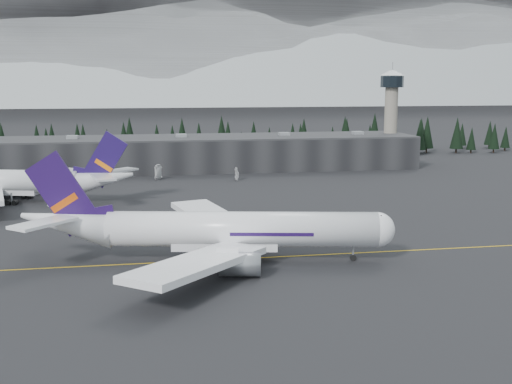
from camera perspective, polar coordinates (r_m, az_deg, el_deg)
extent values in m
plane|color=black|center=(126.41, 1.61, -5.56)|extent=(1400.00, 1400.00, 0.00)
cube|color=gold|center=(124.52, 1.80, -5.79)|extent=(400.00, 0.40, 0.02)
cube|color=black|center=(247.09, -4.32, 3.42)|extent=(160.00, 30.00, 12.00)
cube|color=#333335|center=(246.46, -4.34, 4.88)|extent=(160.00, 30.00, 0.60)
cylinder|color=gray|center=(267.31, 11.87, 5.88)|extent=(5.20, 5.20, 32.00)
cylinder|color=black|center=(266.73, 12.01, 9.58)|extent=(9.20, 9.20, 4.50)
cone|color=silver|center=(266.74, 12.03, 10.32)|extent=(10.00, 10.00, 2.00)
cube|color=black|center=(283.58, -5.10, 4.54)|extent=(360.00, 20.00, 15.00)
cylinder|color=white|center=(120.84, -1.22, -3.31)|extent=(51.00, 16.25, 6.61)
sphere|color=white|center=(122.55, 10.73, -3.30)|extent=(6.61, 6.61, 6.61)
cone|color=white|center=(126.24, -16.40, -2.69)|extent=(19.43, 10.05, 9.57)
cube|color=white|center=(138.24, -3.69, -2.40)|extent=(17.40, 32.09, 2.82)
cylinder|color=#9B9EA4|center=(132.39, -1.04, -3.76)|extent=(7.83, 5.49, 4.19)
cube|color=white|center=(105.27, -5.18, -6.34)|extent=(26.31, 29.51, 2.82)
cylinder|color=#9B9EA4|center=(111.11, -1.42, -6.43)|extent=(7.83, 5.49, 4.19)
cube|color=#230F48|center=(125.34, -16.77, -0.17)|extent=(13.80, 3.23, 16.41)
cube|color=#CF4B0C|center=(125.56, -16.63, -0.92)|extent=(5.39, 1.64, 4.04)
cube|color=white|center=(132.76, -16.51, -1.41)|extent=(8.61, 13.07, 0.55)
cube|color=white|center=(120.48, -18.36, -2.63)|extent=(11.70, 12.39, 0.55)
cylinder|color=black|center=(122.94, 8.63, -5.31)|extent=(0.55, 0.55, 3.30)
cylinder|color=black|center=(127.21, -4.61, -4.71)|extent=(0.55, 0.55, 3.30)
cylinder|color=black|center=(117.69, -5.07, -5.93)|extent=(0.55, 0.55, 3.30)
cone|color=silver|center=(181.90, -13.41, 1.12)|extent=(18.93, 11.01, 9.24)
cube|color=silver|center=(206.84, -18.60, 1.16)|extent=(26.77, 27.40, 2.73)
cylinder|color=#92959A|center=(204.61, -20.87, 0.42)|extent=(7.75, 5.77, 4.04)
cube|color=#1E0F4A|center=(181.01, -13.32, 2.82)|extent=(13.11, 4.18, 15.84)
cube|color=orange|center=(181.27, -13.36, 2.32)|extent=(5.15, 1.99, 3.90)
cube|color=silver|center=(175.03, -13.45, 1.28)|extent=(7.51, 12.52, 0.53)
cube|color=silver|center=(187.01, -12.18, 1.86)|extent=(11.73, 11.59, 0.53)
cylinder|color=black|center=(187.83, -20.90, -0.60)|extent=(0.53, 0.53, 3.19)
cylinder|color=black|center=(196.30, -19.67, -0.10)|extent=(0.53, 0.53, 3.19)
imported|color=silver|center=(223.15, -8.71, 1.28)|extent=(4.87, 5.85, 1.48)
imported|color=silver|center=(219.04, -1.69, 1.24)|extent=(4.75, 2.35, 1.56)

